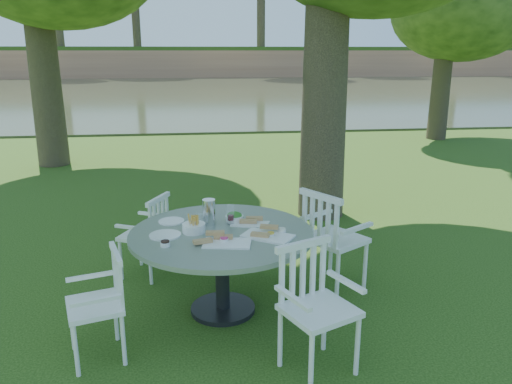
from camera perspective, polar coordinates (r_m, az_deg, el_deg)
ground at (r=5.03m, az=0.28°, el=-9.97°), size 140.00×140.00×0.00m
table at (r=4.23m, az=-3.94°, el=-6.09°), size 1.54×1.54×0.74m
chair_ne at (r=4.63m, az=8.25°, el=-4.78°), size 0.66×0.67×0.98m
chair_nw at (r=5.04m, az=-11.93°, el=-4.25°), size 0.53×0.55×0.83m
chair_sw at (r=3.85m, az=-16.84°, el=-11.35°), size 0.49×0.50×0.81m
chair_se at (r=3.58m, az=6.37°, el=-11.81°), size 0.60×0.58×0.91m
tableware at (r=4.21m, az=-4.66°, el=-3.78°), size 1.19×0.84×0.22m
river at (r=27.59m, az=-5.83°, el=11.22°), size 100.00×28.00×0.12m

